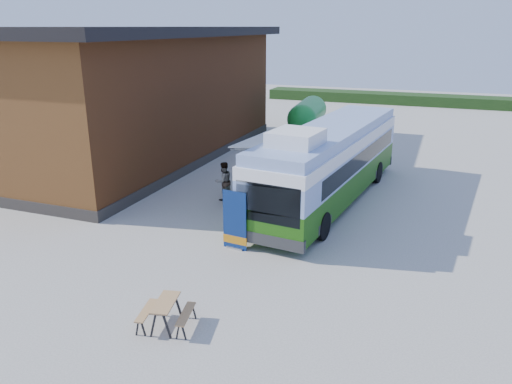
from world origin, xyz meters
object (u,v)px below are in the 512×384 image
at_px(picnic_table, 166,308).
at_px(slurry_tanker, 308,115).
at_px(bus, 330,161).
at_px(person_a, 254,216).
at_px(banner, 235,226).
at_px(person_b, 224,181).

distance_m(picnic_table, slurry_tanker, 25.24).
relative_size(bus, slurry_tanker, 1.90).
height_order(picnic_table, person_a, person_a).
height_order(banner, person_b, banner).
bearing_deg(picnic_table, person_b, 93.54).
bearing_deg(bus, picnic_table, -92.21).
xyz_separation_m(picnic_table, person_a, (0.12, 6.15, 0.34)).
relative_size(banner, person_b, 1.22).
relative_size(banner, person_a, 1.20).
distance_m(bus, person_b, 4.85).
bearing_deg(picnic_table, slurry_tanker, 84.57).
bearing_deg(person_b, banner, 60.32).
relative_size(person_b, slurry_tanker, 0.26).
distance_m(banner, picnic_table, 5.12).
xyz_separation_m(person_b, slurry_tanker, (-0.23, 15.25, 0.58)).
height_order(picnic_table, person_b, person_b).
height_order(bus, person_b, bus).
relative_size(person_a, slurry_tanker, 0.26).
xyz_separation_m(picnic_table, slurry_tanker, (-3.00, 25.04, 0.90)).
bearing_deg(person_b, slurry_tanker, -147.36).
bearing_deg(slurry_tanker, person_b, -94.28).
relative_size(bus, picnic_table, 8.54).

